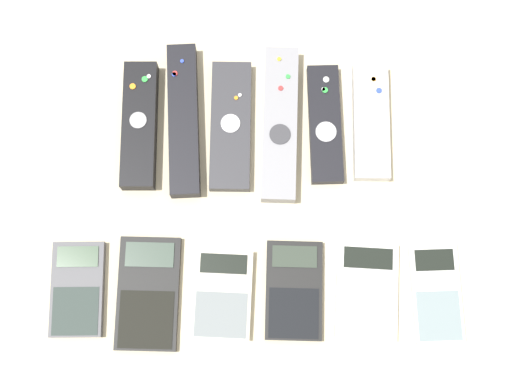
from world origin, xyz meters
The scene contains 13 objects.
ground_plane centered at (0.00, 0.00, 0.00)m, with size 3.00×3.00×0.00m, color beige.
remote_0 centered at (-0.16, 0.13, 0.01)m, with size 0.05×0.18×0.03m.
remote_1 centered at (-0.10, 0.14, 0.01)m, with size 0.05×0.22×0.03m.
remote_2 centered at (-0.04, 0.13, 0.01)m, with size 0.06×0.19×0.02m.
remote_3 centered at (0.03, 0.13, 0.01)m, with size 0.05×0.22×0.03m.
remote_4 centered at (0.10, 0.13, 0.01)m, with size 0.05×0.17×0.02m.
remote_5 centered at (0.16, 0.14, 0.01)m, with size 0.05×0.17×0.02m.
calculator_0 centered at (-0.24, -0.10, 0.01)m, with size 0.07×0.13×0.02m.
calculator_1 centered at (-0.14, -0.10, 0.01)m, with size 0.09×0.15×0.01m.
calculator_2 centered at (-0.05, -0.10, 0.01)m, with size 0.08×0.12×0.02m.
calculator_3 centered at (0.05, -0.10, 0.01)m, with size 0.08×0.13×0.01m.
calculator_4 centered at (0.15, -0.10, 0.01)m, with size 0.09×0.13×0.01m.
calculator_5 centered at (0.24, -0.10, 0.01)m, with size 0.07×0.13×0.01m.
Camera 1 is at (-0.00, -0.17, 0.97)m, focal length 50.00 mm.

